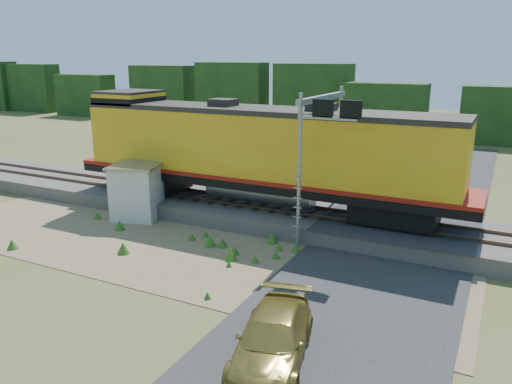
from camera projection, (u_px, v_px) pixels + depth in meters
The scene contains 11 objects.
ground at pixel (200, 260), 21.24m from camera, with size 140.00×140.00×0.00m, color #475123.
ballast at pixel (262, 213), 26.30m from camera, with size 70.00×5.00×0.80m, color slate.
rails at pixel (262, 204), 26.17m from camera, with size 70.00×1.54×0.16m.
dirt_shoulder at pixel (169, 248), 22.53m from camera, with size 26.00×8.00×0.03m, color #8C7754.
road at pixel (367, 283), 18.81m from camera, with size 7.00×66.00×0.86m.
tree_line_north at pixel (394, 108), 53.17m from camera, with size 130.00×3.00×6.50m.
weed_clumps at pixel (137, 245), 22.85m from camera, with size 15.00×6.20×0.56m, color #35661D, non-canonical shape.
locomotive at pixel (255, 151), 25.63m from camera, with size 21.44×3.27×5.53m.
shed at pixel (137, 191), 26.38m from camera, with size 3.12×3.12×2.93m.
signal_gantry at pixel (325, 128), 22.95m from camera, with size 2.73×6.20×6.89m.
car at pixel (273, 339), 14.00m from camera, with size 1.91×4.69×1.36m, color olive.
Camera 1 is at (11.02, -16.55, 8.34)m, focal length 35.00 mm.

